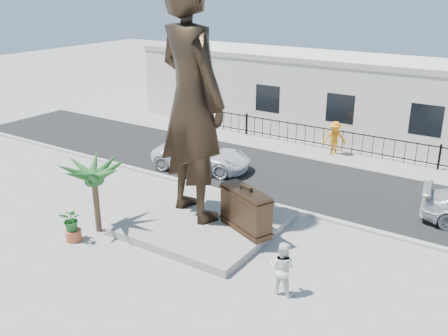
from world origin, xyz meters
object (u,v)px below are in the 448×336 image
at_px(statue, 192,100).
at_px(suitcase, 246,210).
at_px(tourist, 282,268).
at_px(car_white, 202,156).

xyz_separation_m(statue, suitcase, (2.39, -0.14, -3.64)).
bearing_deg(tourist, car_white, -45.82).
bearing_deg(suitcase, statue, -160.02).
height_order(tourist, car_white, tourist).
bearing_deg(tourist, statue, -30.35).
bearing_deg(car_white, statue, -159.23).
distance_m(statue, suitcase, 4.35).
xyz_separation_m(suitcase, tourist, (2.67, -2.36, -0.24)).
distance_m(tourist, car_white, 10.86).
height_order(statue, car_white, statue).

